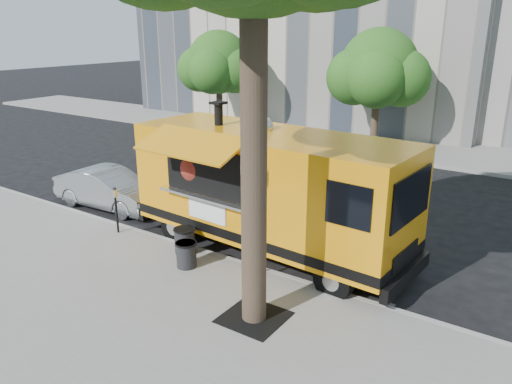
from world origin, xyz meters
TOP-DOWN VIEW (x-y plane):
  - ground at (0.00, 0.00)m, footprint 120.00×120.00m
  - sidewalk at (0.00, -4.00)m, footprint 60.00×6.00m
  - curb at (0.00, -0.93)m, footprint 60.00×0.14m
  - far_sidewalk at (0.00, 13.50)m, footprint 60.00×5.00m
  - tree_well at (2.60, -2.80)m, footprint 1.20×1.20m
  - far_tree_a at (-10.00, 12.30)m, footprint 3.42×3.42m
  - far_tree_b at (-1.00, 12.70)m, footprint 3.60×3.60m
  - sign_post at (1.55, -1.55)m, footprint 0.28×0.06m
  - parking_meter at (-3.00, -1.35)m, footprint 0.11×0.11m
  - food_truck at (1.00, 0.17)m, footprint 7.74×3.78m
  - sedan at (-5.09, 0.17)m, footprint 3.98×1.59m
  - trash_bin_left at (-0.55, -1.30)m, footprint 0.55×0.55m
  - trash_bin_right at (0.00, -1.86)m, footprint 0.52×0.52m

SIDE VIEW (x-z plane):
  - ground at x=0.00m, z-range 0.00..0.00m
  - sidewalk at x=0.00m, z-range 0.00..0.15m
  - curb at x=0.00m, z-range -0.01..0.15m
  - far_sidewalk at x=0.00m, z-range 0.00..0.15m
  - tree_well at x=2.60m, z-range 0.14..0.17m
  - trash_bin_right at x=0.00m, z-range 0.17..0.80m
  - trash_bin_left at x=-0.55m, z-range 0.17..0.83m
  - sedan at x=-5.09m, z-range 0.00..1.29m
  - parking_meter at x=-3.00m, z-range 0.31..1.65m
  - food_truck at x=1.00m, z-range -0.11..3.66m
  - sign_post at x=1.55m, z-range 0.35..3.35m
  - far_tree_a at x=-10.00m, z-range 1.10..6.45m
  - far_tree_b at x=-1.00m, z-range 1.08..6.58m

